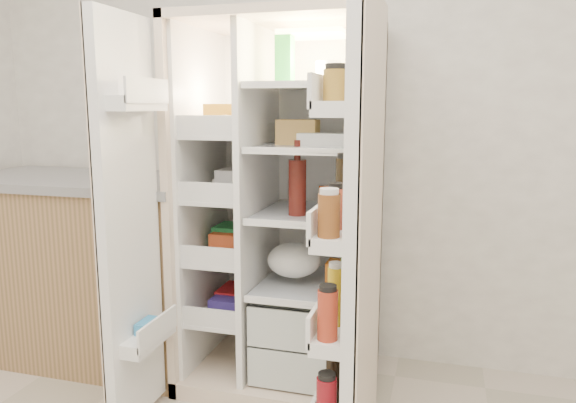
# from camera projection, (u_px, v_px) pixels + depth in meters

# --- Properties ---
(wall_back) EXTENTS (4.00, 0.02, 2.70)m
(wall_back) POSITION_uv_depth(u_px,v_px,m) (324.00, 114.00, 2.94)
(wall_back) COLOR white
(wall_back) RESTS_ON floor
(refrigerator) EXTENTS (0.92, 0.70, 1.80)m
(refrigerator) POSITION_uv_depth(u_px,v_px,m) (287.00, 236.00, 2.75)
(refrigerator) COLOR beige
(refrigerator) RESTS_ON floor
(freezer_door) EXTENTS (0.15, 0.40, 1.72)m
(freezer_door) POSITION_uv_depth(u_px,v_px,m) (130.00, 226.00, 2.29)
(freezer_door) COLOR white
(freezer_door) RESTS_ON floor
(fridge_door) EXTENTS (0.17, 0.58, 1.72)m
(fridge_door) POSITION_uv_depth(u_px,v_px,m) (358.00, 253.00, 1.94)
(fridge_door) COLOR white
(fridge_door) RESTS_ON floor
(kitchen_counter) EXTENTS (1.39, 0.74, 1.01)m
(kitchen_counter) POSITION_uv_depth(u_px,v_px,m) (89.00, 265.00, 3.06)
(kitchen_counter) COLOR #A47A52
(kitchen_counter) RESTS_ON floor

